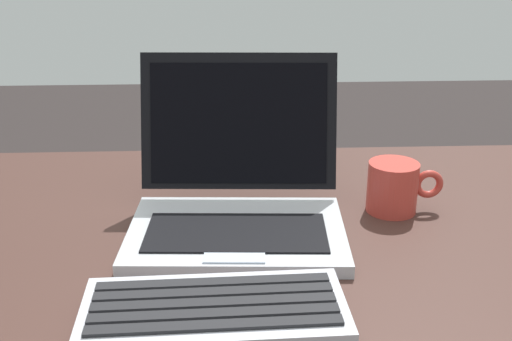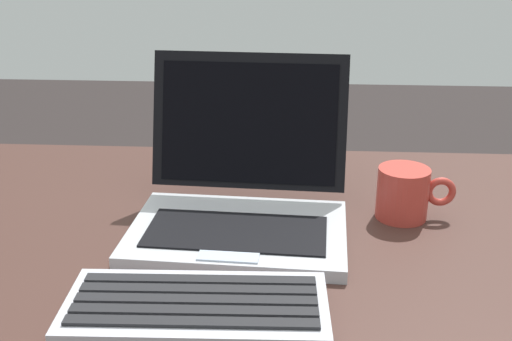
{
  "view_description": "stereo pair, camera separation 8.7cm",
  "coord_description": "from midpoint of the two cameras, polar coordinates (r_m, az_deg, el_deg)",
  "views": [
    {
      "loc": [
        0.04,
        -0.84,
        1.18
      ],
      "look_at": [
        0.08,
        -0.03,
        0.86
      ],
      "focal_mm": 44.61,
      "sensor_mm": 36.0,
      "label": 1
    },
    {
      "loc": [
        0.13,
        -0.84,
        1.18
      ],
      "look_at": [
        0.08,
        -0.03,
        0.86
      ],
      "focal_mm": 44.61,
      "sensor_mm": 36.0,
      "label": 2
    }
  ],
  "objects": [
    {
      "name": "desk",
      "position": [
        0.99,
        -7.37,
        -10.15
      ],
      "size": [
        1.32,
        0.76,
        0.75
      ],
      "color": "#3F2620",
      "rests_on": "ground"
    },
    {
      "name": "external_keyboard",
      "position": [
        0.75,
        -7.18,
        -12.79
      ],
      "size": [
        0.31,
        0.15,
        0.03
      ],
      "color": "#B1B2BC",
      "rests_on": "desk"
    },
    {
      "name": "laptop_front",
      "position": [
        0.95,
        -4.32,
        -2.39
      ],
      "size": [
        0.33,
        0.3,
        0.24
      ],
      "color": "#AEB0B6",
      "rests_on": "desk"
    },
    {
      "name": "coffee_mug",
      "position": [
        1.02,
        9.91,
        -1.52
      ],
      "size": [
        0.12,
        0.08,
        0.08
      ],
      "color": "#BC3A30",
      "rests_on": "desk"
    }
  ]
}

